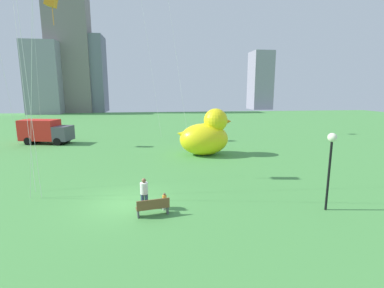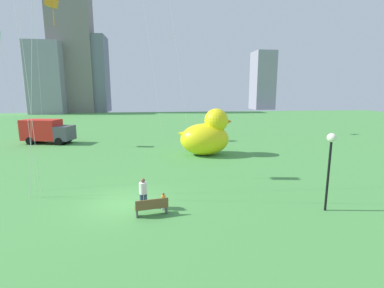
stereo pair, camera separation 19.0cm
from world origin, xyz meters
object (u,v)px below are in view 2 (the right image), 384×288
Objects in this scene: giant_inflatable_duck at (207,135)px; person_adult at (143,192)px; park_bench at (152,207)px; box_truck at (47,131)px; lamppost at (330,151)px; person_child at (163,200)px.

person_adult is at bearing -114.30° from giant_inflatable_duck.
park_bench is 0.28× the size of box_truck.
person_adult is 0.41× the size of lamppost.
lamppost is (9.49, -1.44, 2.25)m from person_adult.
box_truck is at bearing 122.51° from person_child.
box_truck is (-17.84, 8.33, -0.49)m from giant_inflatable_duck.
person_adult is 13.50m from giant_inflatable_duck.
giant_inflatable_duck is 14.32m from lamppost.
giant_inflatable_duck reaches higher than person_adult.
lamppost is at bearing -8.63° from person_adult.
person_adult is at bearing -59.15° from box_truck.
box_truck is at bearing 120.85° from person_adult.
person_adult is at bearing 161.38° from person_child.
box_truck is at bearing 154.97° from giant_inflatable_duck.
lamppost is at bearing -7.33° from person_child.
person_adult is 9.86m from lamppost.
lamppost reaches higher than box_truck.
lamppost is (9.04, -0.47, 2.69)m from park_bench.
person_child is (0.60, 0.61, 0.04)m from park_bench.
park_bench is 1.02× the size of person_adult.
person_adult reaches higher than person_child.
park_bench is 1.16m from person_adult.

